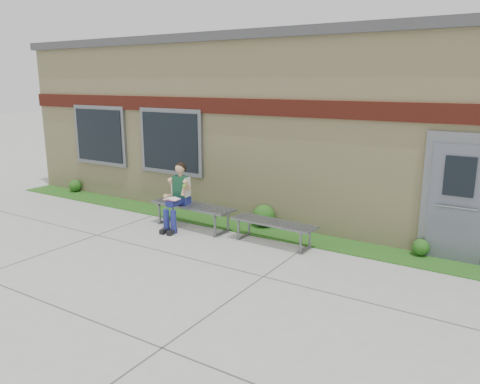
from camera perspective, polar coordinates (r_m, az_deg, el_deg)
The scene contains 9 objects.
ground at distance 7.96m, azimuth -5.31°, elevation -9.93°, with size 80.00×80.00×0.00m, color #9E9E99.
grass_strip at distance 10.01m, azimuth 3.79°, elevation -4.90°, with size 16.00×0.80×0.02m, color #1C4B14.
school_building at distance 12.63m, azimuth 11.36°, elevation 8.40°, with size 16.20×6.22×4.20m.
bench_left at distance 10.27m, azimuth -5.80°, elevation -2.20°, with size 2.01×0.66×0.52m.
bench_right at distance 9.23m, azimuth 4.09°, elevation -4.26°, with size 1.77×0.56×0.46m.
girl at distance 10.15m, azimuth -7.61°, elevation -0.27°, with size 0.53×0.85×1.45m.
shrub_west at distance 14.34m, azimuth -19.46°, elevation 0.73°, with size 0.34×0.34×0.34m, color #1C4B14.
shrub_mid at distance 10.29m, azimuth 2.90°, elevation -2.89°, with size 0.49×0.49×0.49m, color #1C4B14.
shrub_east at distance 9.25m, azimuth 21.18°, elevation -6.30°, with size 0.31×0.31×0.31m, color #1C4B14.
Camera 1 is at (4.49, -5.78, 3.15)m, focal length 35.00 mm.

